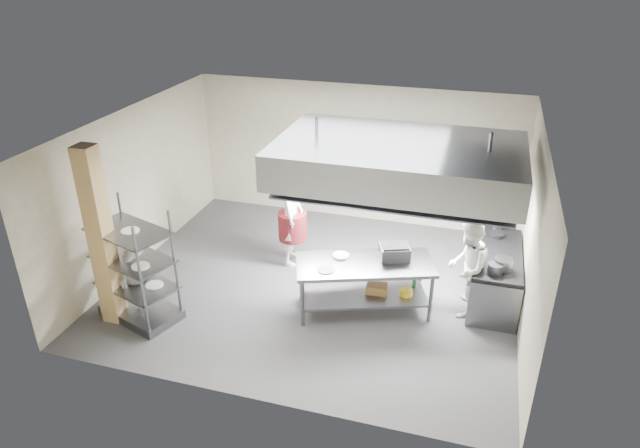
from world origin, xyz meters
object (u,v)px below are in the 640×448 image
(pass_rack, at_px, (134,264))
(griddle, at_px, (394,252))
(chef_line, at_px, (467,268))
(stockpot, at_px, (503,264))
(island, at_px, (364,287))
(chef_plating, at_px, (136,271))
(cooking_range, at_px, (495,277))
(chef_head, at_px, (291,216))

(pass_rack, bearing_deg, griddle, 39.44)
(chef_line, relative_size, stockpot, 5.82)
(island, distance_m, pass_rack, 3.76)
(pass_rack, relative_size, griddle, 4.10)
(chef_plating, relative_size, stockpot, 5.31)
(cooking_range, height_order, chef_line, chef_line)
(island, distance_m, cooking_range, 2.32)
(griddle, distance_m, stockpot, 1.73)
(island, bearing_deg, cooking_range, 5.54)
(chef_head, relative_size, chef_line, 1.13)
(cooking_range, distance_m, chef_plating, 6.06)
(griddle, bearing_deg, chef_line, -14.35)
(island, height_order, chef_head, chef_head)
(cooking_range, height_order, griddle, griddle)
(pass_rack, height_order, stockpot, pass_rack)
(chef_plating, bearing_deg, griddle, 102.40)
(pass_rack, height_order, griddle, pass_rack)
(cooking_range, height_order, stockpot, stockpot)
(island, height_order, chef_line, chef_line)
(cooking_range, bearing_deg, pass_rack, -158.46)
(island, bearing_deg, pass_rack, 178.99)
(pass_rack, height_order, chef_head, pass_rack)
(chef_head, bearing_deg, chef_line, -116.06)
(chef_head, bearing_deg, stockpot, -114.11)
(griddle, relative_size, stockpot, 1.63)
(cooking_range, height_order, chef_plating, chef_plating)
(pass_rack, xyz_separation_m, stockpot, (5.67, 1.65, 0.02))
(cooking_range, distance_m, stockpot, 0.81)
(pass_rack, height_order, chef_line, pass_rack)
(chef_plating, bearing_deg, stockpot, 98.42)
(chef_line, relative_size, chef_plating, 1.10)
(pass_rack, bearing_deg, cooking_range, 40.23)
(griddle, bearing_deg, chef_head, 135.40)
(cooking_range, distance_m, chef_head, 3.83)
(chef_head, height_order, chef_line, chef_head)
(chef_plating, distance_m, griddle, 4.25)
(chef_line, height_order, chef_plating, chef_line)
(island, distance_m, stockpot, 2.26)
(griddle, xyz_separation_m, stockpot, (1.72, 0.15, -0.03))
(griddle, bearing_deg, cooking_range, 2.19)
(stockpot, bearing_deg, chef_line, -178.93)
(griddle, bearing_deg, pass_rack, 179.56)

